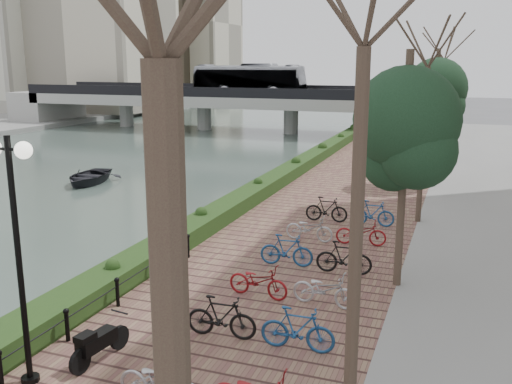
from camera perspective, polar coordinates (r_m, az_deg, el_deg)
The scene contains 11 objects.
river_water at distance 40.56m, azimuth -17.32°, elevation 2.87°, with size 30.00×130.00×0.02m, color #45564F.
promenade at distance 25.58m, azimuth 7.15°, elevation -1.74°, with size 8.00×75.00×0.50m, color brown.
hedge at distance 28.69m, azimuth 1.71°, elevation 1.09°, with size 1.10×56.00×0.60m, color #1D3914.
chain_fence at distance 13.19m, azimuth -21.12°, elevation -14.24°, with size 0.10×14.10×0.70m.
lamppost at distance 11.43m, azimuth -23.06°, elevation -1.58°, with size 1.02×0.32×4.89m.
motorcycle at distance 12.79m, azimuth -15.33°, elevation -14.19°, with size 0.45×1.44×0.90m, color black, non-canonical shape.
pedestrian at distance 12.50m, azimuth -8.30°, elevation -12.99°, with size 0.55×0.36×1.50m, color brown.
bicycle_parking at distance 16.27m, azimuth 4.75°, elevation -7.66°, with size 2.40×14.69×1.00m.
street_trees at distance 19.61m, azimuth 15.64°, elevation 3.66°, with size 3.20×37.12×6.80m.
bridge at distance 56.83m, azimuth -4.32°, elevation 9.56°, with size 36.00×10.77×6.50m.
boat at distance 33.12m, azimuth -16.43°, elevation 1.51°, with size 2.80×3.93×0.81m, color black.
Camera 1 is at (9.49, -6.64, 6.68)m, focal length 40.00 mm.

